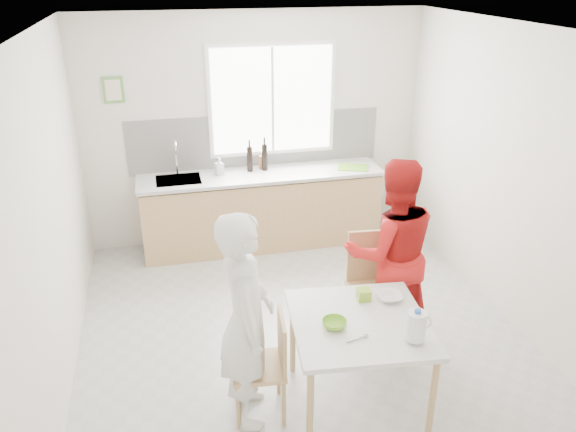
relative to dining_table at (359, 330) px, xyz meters
name	(u,v)px	position (x,y,z in m)	size (l,w,h in m)	color
ground	(303,337)	(-0.19, 0.90, -0.68)	(4.50, 4.50, 0.00)	#B7B7B2
room_shell	(305,169)	(-0.19, 0.90, 0.96)	(4.50, 4.50, 4.50)	silver
window	(272,100)	(0.01, 3.13, 1.02)	(1.50, 0.06, 1.30)	white
backsplash	(256,141)	(-0.19, 3.14, 0.54)	(3.00, 0.02, 0.65)	white
picture_frame	(113,90)	(-1.74, 3.13, 1.22)	(0.22, 0.03, 0.28)	#5E9B46
kitchen_counter	(262,212)	(-0.19, 2.85, -0.26)	(2.84, 0.64, 1.37)	tan
dining_table	(359,330)	(0.00, 0.00, 0.00)	(1.08, 1.08, 0.76)	silver
chair_left	(267,361)	(-0.68, 0.07, -0.22)	(0.43, 0.43, 0.84)	tan
chair_far	(374,283)	(0.43, 0.79, -0.12)	(0.51, 0.51, 1.01)	tan
person_white	(246,320)	(-0.82, 0.09, 0.16)	(0.61, 0.40, 1.68)	white
person_red	(391,253)	(0.56, 0.76, 0.18)	(0.84, 0.65, 1.72)	red
bowl_green	(334,324)	(-0.20, -0.03, 0.11)	(0.18, 0.18, 0.06)	#78BC2B
bowl_white	(390,297)	(0.32, 0.22, 0.10)	(0.19, 0.19, 0.05)	white
milk_jug	(417,325)	(0.29, -0.31, 0.21)	(0.18, 0.13, 0.24)	white
green_box	(364,294)	(0.13, 0.27, 0.12)	(0.10, 0.10, 0.09)	#89B529
spoon	(356,339)	(-0.10, -0.21, 0.09)	(0.01, 0.01, 0.16)	#A5A5AA
cutting_board	(353,167)	(0.91, 2.77, 0.24)	(0.35, 0.25, 0.01)	#66B429
wine_bottle_a	(265,157)	(-0.13, 2.94, 0.40)	(0.07, 0.07, 0.32)	black
wine_bottle_b	(250,159)	(-0.30, 2.94, 0.39)	(0.07, 0.07, 0.30)	black
jar_amber	(261,162)	(-0.15, 2.99, 0.32)	(0.06, 0.06, 0.16)	#965220
soap_bottle	(219,166)	(-0.66, 2.92, 0.34)	(0.09, 0.09, 0.20)	#999999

